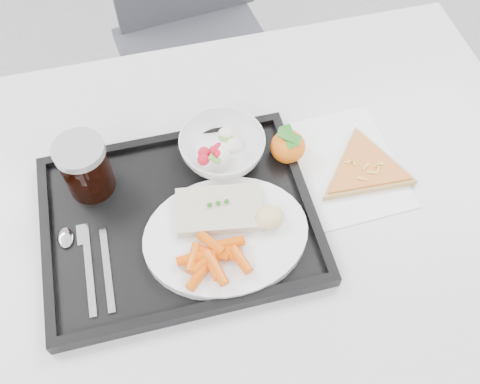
{
  "coord_description": "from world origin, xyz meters",
  "views": [
    {
      "loc": [
        -0.09,
        -0.18,
        1.54
      ],
      "look_at": [
        0.03,
        0.3,
        0.77
      ],
      "focal_mm": 40.0,
      "sensor_mm": 36.0,
      "label": 1
    }
  ],
  "objects_px": {
    "dinner_plate": "(226,236)",
    "pizza_slice": "(365,169)",
    "tray": "(179,220)",
    "cola_glass": "(85,167)",
    "tangerine": "(288,147)",
    "chair": "(193,20)",
    "salad_bowl": "(222,147)",
    "table": "(223,219)"
  },
  "relations": [
    {
      "from": "dinner_plate",
      "to": "pizza_slice",
      "type": "xyz_separation_m",
      "value": [
        0.27,
        0.08,
        -0.01
      ]
    },
    {
      "from": "tray",
      "to": "tangerine",
      "type": "bearing_deg",
      "value": 21.78
    },
    {
      "from": "table",
      "to": "salad_bowl",
      "type": "xyz_separation_m",
      "value": [
        0.02,
        0.08,
        0.11
      ]
    },
    {
      "from": "table",
      "to": "cola_glass",
      "type": "distance_m",
      "value": 0.27
    },
    {
      "from": "pizza_slice",
      "to": "chair",
      "type": "bearing_deg",
      "value": 104.05
    },
    {
      "from": "dinner_plate",
      "to": "salad_bowl",
      "type": "xyz_separation_m",
      "value": [
        0.03,
        0.17,
        0.01
      ]
    },
    {
      "from": "dinner_plate",
      "to": "pizza_slice",
      "type": "bearing_deg",
      "value": 16.01
    },
    {
      "from": "salad_bowl",
      "to": "tangerine",
      "type": "height_order",
      "value": "tangerine"
    },
    {
      "from": "chair",
      "to": "table",
      "type": "bearing_deg",
      "value": -96.13
    },
    {
      "from": "chair",
      "to": "salad_bowl",
      "type": "bearing_deg",
      "value": -95.11
    },
    {
      "from": "tray",
      "to": "dinner_plate",
      "type": "relative_size",
      "value": 1.67
    },
    {
      "from": "tray",
      "to": "pizza_slice",
      "type": "bearing_deg",
      "value": 3.82
    },
    {
      "from": "table",
      "to": "tangerine",
      "type": "bearing_deg",
      "value": 24.08
    },
    {
      "from": "tray",
      "to": "cola_glass",
      "type": "height_order",
      "value": "cola_glass"
    },
    {
      "from": "table",
      "to": "cola_glass",
      "type": "xyz_separation_m",
      "value": [
        -0.21,
        0.08,
        0.14
      ]
    },
    {
      "from": "tangerine",
      "to": "tray",
      "type": "bearing_deg",
      "value": -158.22
    },
    {
      "from": "dinner_plate",
      "to": "pizza_slice",
      "type": "height_order",
      "value": "dinner_plate"
    },
    {
      "from": "table",
      "to": "dinner_plate",
      "type": "bearing_deg",
      "value": -98.3
    },
    {
      "from": "dinner_plate",
      "to": "cola_glass",
      "type": "xyz_separation_m",
      "value": [
        -0.2,
        0.16,
        0.05
      ]
    },
    {
      "from": "tray",
      "to": "dinner_plate",
      "type": "distance_m",
      "value": 0.09
    },
    {
      "from": "salad_bowl",
      "to": "dinner_plate",
      "type": "bearing_deg",
      "value": -101.11
    },
    {
      "from": "table",
      "to": "tangerine",
      "type": "height_order",
      "value": "tangerine"
    },
    {
      "from": "chair",
      "to": "cola_glass",
      "type": "height_order",
      "value": "chair"
    },
    {
      "from": "dinner_plate",
      "to": "salad_bowl",
      "type": "distance_m",
      "value": 0.17
    },
    {
      "from": "chair",
      "to": "tangerine",
      "type": "distance_m",
      "value": 0.72
    },
    {
      "from": "chair",
      "to": "tangerine",
      "type": "xyz_separation_m",
      "value": [
        0.06,
        -0.67,
        0.25
      ]
    },
    {
      "from": "table",
      "to": "dinner_plate",
      "type": "relative_size",
      "value": 4.44
    },
    {
      "from": "pizza_slice",
      "to": "tray",
      "type": "bearing_deg",
      "value": -176.18
    },
    {
      "from": "cola_glass",
      "to": "pizza_slice",
      "type": "relative_size",
      "value": 0.4
    },
    {
      "from": "dinner_plate",
      "to": "cola_glass",
      "type": "relative_size",
      "value": 2.5
    },
    {
      "from": "chair",
      "to": "tangerine",
      "type": "height_order",
      "value": "chair"
    },
    {
      "from": "tray",
      "to": "pizza_slice",
      "type": "relative_size",
      "value": 1.65
    },
    {
      "from": "table",
      "to": "pizza_slice",
      "type": "relative_size",
      "value": 4.4
    },
    {
      "from": "tangerine",
      "to": "chair",
      "type": "bearing_deg",
      "value": 94.81
    },
    {
      "from": "chair",
      "to": "dinner_plate",
      "type": "relative_size",
      "value": 3.44
    },
    {
      "from": "salad_bowl",
      "to": "pizza_slice",
      "type": "bearing_deg",
      "value": -19.91
    },
    {
      "from": "chair",
      "to": "dinner_plate",
      "type": "bearing_deg",
      "value": -96.35
    },
    {
      "from": "cola_glass",
      "to": "tangerine",
      "type": "bearing_deg",
      "value": -2.59
    },
    {
      "from": "dinner_plate",
      "to": "salad_bowl",
      "type": "height_order",
      "value": "salad_bowl"
    },
    {
      "from": "table",
      "to": "dinner_plate",
      "type": "distance_m",
      "value": 0.12
    },
    {
      "from": "table",
      "to": "chair",
      "type": "bearing_deg",
      "value": 83.87
    },
    {
      "from": "tray",
      "to": "tangerine",
      "type": "distance_m",
      "value": 0.23
    }
  ]
}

